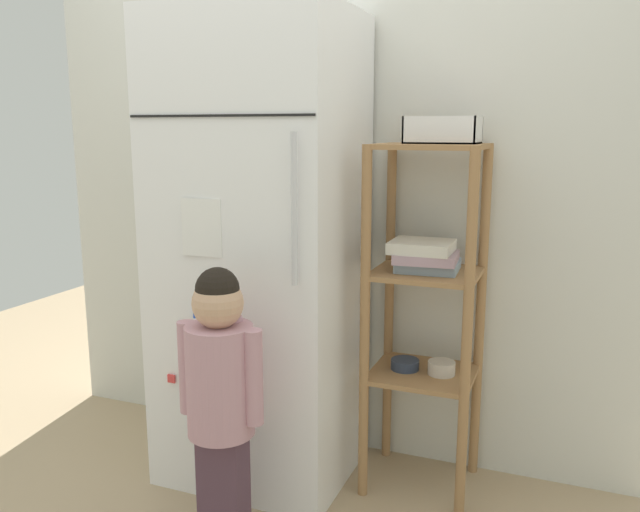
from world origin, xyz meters
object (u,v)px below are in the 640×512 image
Objects in this scene: child_standing at (220,379)px; pantry_shelf_unit at (425,288)px; fruit_bin at (444,133)px; refrigerator at (261,253)px.

child_standing is 0.82m from pantry_shelf_unit.
fruit_bin is (0.04, 0.02, 0.56)m from pantry_shelf_unit.
child_standing is 0.72× the size of pantry_shelf_unit.
refrigerator is at bearing -169.04° from fruit_bin.
refrigerator is at bearing -169.86° from pantry_shelf_unit.
refrigerator reaches higher than fruit_bin.
fruit_bin is at bearing 21.65° from pantry_shelf_unit.
child_standing is 1.14m from fruit_bin.
fruit_bin is (0.57, 0.60, 0.77)m from child_standing.
child_standing is at bearing -133.55° from fruit_bin.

